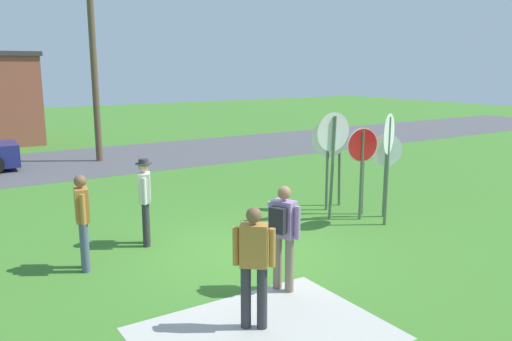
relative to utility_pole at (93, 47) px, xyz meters
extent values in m
plane|color=#3D7528|center=(-0.54, -11.38, -4.20)|extent=(80.00, 80.00, 0.00)
cube|color=#4C4C51|center=(-0.54, 0.17, -4.20)|extent=(60.00, 6.40, 0.01)
cube|color=#ADAAA3|center=(-1.92, -14.04, -4.20)|extent=(3.20, 2.40, 0.01)
cylinder|color=brown|center=(0.00, 0.00, -0.18)|extent=(0.24, 0.24, 8.04)
cylinder|color=#51664C|center=(3.21, -10.57, -3.24)|extent=(0.13, 0.16, 1.92)
cylinder|color=white|center=(3.21, -10.57, -2.57)|extent=(0.64, 0.38, 0.70)
cylinder|color=red|center=(3.22, -10.56, -2.57)|extent=(0.59, 0.35, 0.65)
cylinder|color=#51664C|center=(3.48, -11.04, -3.25)|extent=(0.09, 0.09, 1.90)
cylinder|color=white|center=(3.48, -11.04, -2.61)|extent=(0.70, 0.31, 0.76)
cylinder|color=red|center=(3.48, -11.03, -2.61)|extent=(0.65, 0.29, 0.70)
cylinder|color=#51664C|center=(2.86, -10.89, -3.16)|extent=(0.08, 0.08, 2.07)
cylinder|color=white|center=(2.86, -10.89, -2.46)|extent=(0.77, 0.19, 0.79)
cylinder|color=red|center=(2.86, -10.90, -2.46)|extent=(0.72, 0.18, 0.73)
cylinder|color=#51664C|center=(2.73, -9.85, -3.14)|extent=(0.10, 0.10, 2.12)
cylinder|color=white|center=(2.73, -9.85, -2.44)|extent=(0.45, 0.76, 0.87)
cylinder|color=red|center=(2.74, -9.84, -2.44)|extent=(0.42, 0.71, 0.81)
cylinder|color=#51664C|center=(2.31, -10.51, -3.00)|extent=(0.08, 0.18, 2.40)
cylinder|color=white|center=(2.31, -10.51, -2.17)|extent=(0.89, 0.11, 0.88)
cylinder|color=red|center=(2.31, -10.50, -2.17)|extent=(0.82, 0.11, 0.82)
cylinder|color=#51664C|center=(3.02, -11.50, -2.99)|extent=(0.09, 0.09, 2.42)
cylinder|color=white|center=(3.02, -11.50, -2.15)|extent=(0.79, 0.44, 0.89)
cylinder|color=red|center=(3.02, -11.49, -2.15)|extent=(0.73, 0.41, 0.83)
cylinder|color=#51664C|center=(3.27, -9.69, -3.11)|extent=(0.14, 0.09, 2.19)
cylinder|color=white|center=(3.27, -9.69, -2.32)|extent=(0.16, 0.72, 0.73)
cylinder|color=red|center=(3.28, -9.69, -2.32)|extent=(0.15, 0.67, 0.68)
cylinder|color=#4C5670|center=(-3.29, -10.40, -3.76)|extent=(0.14, 0.14, 0.88)
cylinder|color=#4C5670|center=(-3.33, -10.62, -3.76)|extent=(0.14, 0.14, 0.88)
cube|color=#B27533|center=(-3.31, -10.51, -3.03)|extent=(0.28, 0.39, 0.58)
cylinder|color=#B27533|center=(-3.27, -10.28, -3.05)|extent=(0.09, 0.09, 0.52)
cylinder|color=#B27533|center=(-3.35, -10.75, -3.05)|extent=(0.09, 0.09, 0.52)
sphere|color=brown|center=(-3.31, -10.51, -2.61)|extent=(0.21, 0.21, 0.21)
cylinder|color=#2D2D33|center=(-1.90, -9.76, -3.76)|extent=(0.14, 0.14, 0.88)
cylinder|color=#2D2D33|center=(-1.98, -9.97, -3.76)|extent=(0.14, 0.14, 0.88)
cube|color=beige|center=(-1.94, -9.86, -3.03)|extent=(0.34, 0.42, 0.58)
cylinder|color=beige|center=(-1.85, -9.64, -3.05)|extent=(0.09, 0.09, 0.52)
cylinder|color=beige|center=(-2.03, -10.09, -3.05)|extent=(0.09, 0.09, 0.52)
sphere|color=tan|center=(-1.94, -9.86, -2.61)|extent=(0.21, 0.21, 0.21)
cylinder|color=#333338|center=(-1.94, -9.86, -2.56)|extent=(0.31, 0.31, 0.02)
cylinder|color=#333338|center=(-1.94, -9.86, -2.51)|extent=(0.19, 0.19, 0.09)
cylinder|color=#2D2D33|center=(-2.03, -13.75, -3.76)|extent=(0.14, 0.14, 0.88)
cylinder|color=#2D2D33|center=(-1.86, -13.89, -3.76)|extent=(0.14, 0.14, 0.88)
cube|color=#B27533|center=(-1.95, -13.82, -3.03)|extent=(0.42, 0.40, 0.58)
cylinder|color=#B27533|center=(-2.13, -13.67, -3.05)|extent=(0.09, 0.09, 0.52)
cylinder|color=#B27533|center=(-1.76, -13.97, -3.05)|extent=(0.09, 0.09, 0.52)
sphere|color=brown|center=(-1.95, -13.82, -2.61)|extent=(0.21, 0.21, 0.21)
cylinder|color=#7A6B56|center=(-0.95, -12.96, -3.76)|extent=(0.14, 0.14, 0.88)
cylinder|color=#7A6B56|center=(-0.86, -13.16, -3.76)|extent=(0.14, 0.14, 0.88)
cube|color=#9E7AB2|center=(-0.90, -13.06, -3.03)|extent=(0.34, 0.42, 0.58)
cylinder|color=#9E7AB2|center=(-1.00, -12.84, -3.05)|extent=(0.09, 0.09, 0.52)
cylinder|color=#9E7AB2|center=(-0.81, -13.28, -3.05)|extent=(0.09, 0.09, 0.52)
sphere|color=#9E7051|center=(-0.90, -13.06, -2.61)|extent=(0.21, 0.21, 0.21)
cube|color=#232328|center=(-1.06, -13.12, -3.01)|extent=(0.23, 0.29, 0.40)
camera|label=1|loc=(-5.41, -19.23, -0.73)|focal=36.09mm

